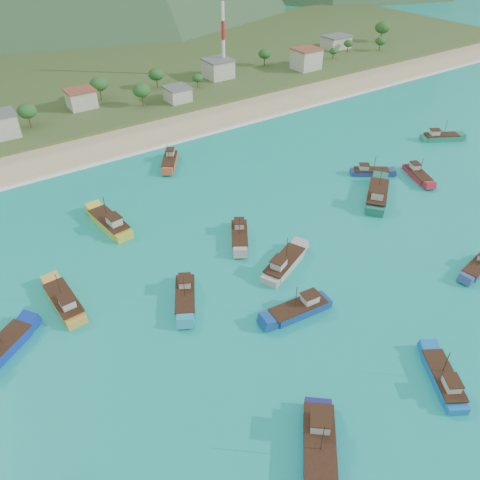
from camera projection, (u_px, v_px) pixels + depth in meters
ground at (326, 294)px, 80.39m from camera, size 600.00×600.00×0.00m
beach at (136, 137)px, 133.02m from camera, size 400.00×18.00×1.20m
land at (68, 81)px, 173.66m from camera, size 400.00×110.00×2.40m
surf_line at (151, 149)px, 126.69m from camera, size 400.00×2.50×0.08m
village at (145, 88)px, 153.21m from camera, size 216.28×26.81×7.06m
vegetation at (79, 100)px, 142.46m from camera, size 274.51×26.01×8.89m
radio_tower at (223, 21)px, 162.04m from camera, size 1.20×1.20×37.85m
boat_0 at (478, 267)px, 85.37m from camera, size 9.47×4.20×5.40m
boat_1 at (299, 310)px, 76.34m from camera, size 11.17×4.30×6.44m
boat_6 at (284, 265)px, 85.55m from camera, size 11.88×7.74×6.79m
boat_7 at (110, 223)px, 96.15m from camera, size 5.09×12.81×7.37m
boat_8 at (185, 296)px, 78.89m from camera, size 7.89×10.80×6.27m
boat_9 at (417, 175)px, 113.48m from camera, size 6.53×10.26×5.85m
boat_10 at (65, 303)px, 77.56m from camera, size 3.91×11.58×6.76m
boat_12 at (377, 196)px, 104.67m from camera, size 13.27×11.64×8.09m
boat_13 at (170, 161)px, 119.20m from camera, size 8.35×10.34×6.14m
boat_16 at (440, 138)px, 130.95m from camera, size 10.68×7.85×6.21m
boat_20 at (319, 447)px, 57.12m from camera, size 10.98×12.01×7.44m
boat_21 at (239, 236)px, 93.09m from camera, size 8.06×10.22×6.03m
boat_25 at (443, 380)px, 65.33m from camera, size 7.79×10.19×5.97m
boat_26 at (370, 172)px, 114.69m from camera, size 9.14×7.68×5.49m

